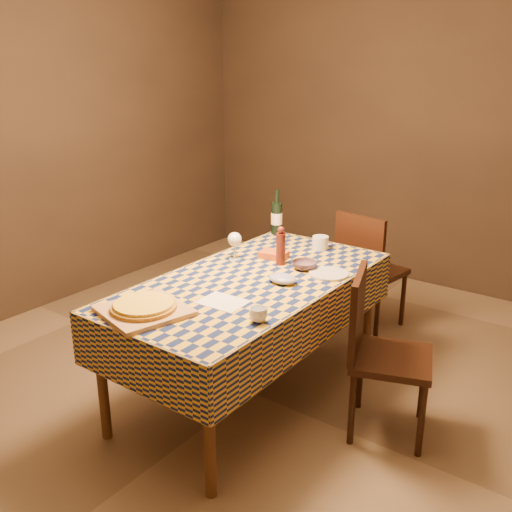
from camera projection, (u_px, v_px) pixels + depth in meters
name	position (u px, v px, depth m)	size (l,w,h in m)	color
room	(251.00, 182.00, 3.16)	(5.00, 5.10, 2.70)	brown
dining_table	(251.00, 291.00, 3.37)	(0.94, 1.84, 0.77)	brown
cutting_board	(144.00, 311.00, 2.89)	(0.40, 0.40, 0.02)	tan
pizza	(144.00, 306.00, 2.88)	(0.44, 0.44, 0.03)	#A4701B
pepper_mill	(281.00, 247.00, 3.55)	(0.07, 0.07, 0.25)	#4E1812
bowl	(304.00, 265.00, 3.50)	(0.15, 0.15, 0.05)	#573F49
wine_glass	(235.00, 240.00, 3.64)	(0.09, 0.09, 0.18)	silver
wine_bottle	(277.00, 218.00, 4.19)	(0.10, 0.10, 0.33)	black
deli_tub	(320.00, 243.00, 3.86)	(0.11, 0.11, 0.09)	silver
takeout_container	(274.00, 255.00, 3.70)	(0.18, 0.12, 0.04)	#BB4D18
white_plate	(329.00, 274.00, 3.41)	(0.24, 0.24, 0.01)	silver
tumbler	(258.00, 315.00, 2.79)	(0.09, 0.09, 0.07)	white
flour_patch	(223.00, 302.00, 3.03)	(0.24, 0.19, 0.00)	white
flour_bag	(283.00, 279.00, 3.28)	(0.17, 0.13, 0.05)	#9097B9
chair_far	(367.00, 265.00, 4.30)	(0.48, 0.48, 0.93)	black
chair_right	(377.00, 345.00, 3.09)	(0.54, 0.54, 0.93)	black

